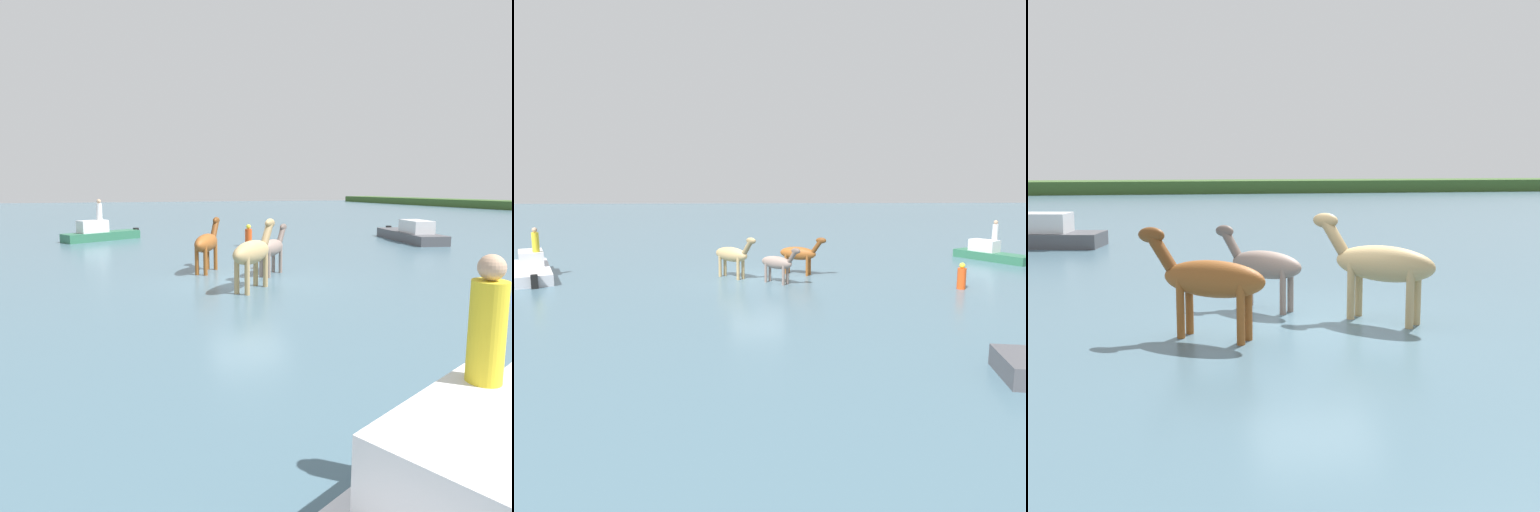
# 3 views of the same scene
# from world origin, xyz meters

# --- Properties ---
(ground_plane) EXTENTS (181.12, 181.12, 0.00)m
(ground_plane) POSITION_xyz_m (0.00, 0.00, 0.00)
(ground_plane) COLOR #476675
(distant_shoreline) EXTENTS (163.00, 6.00, 2.40)m
(distant_shoreline) POSITION_xyz_m (0.00, 51.46, 0.00)
(distant_shoreline) COLOR #385927
(distant_shoreline) RESTS_ON ground_plane
(horse_dark_mare) EXTENTS (2.31, 1.58, 1.91)m
(horse_dark_mare) POSITION_xyz_m (-2.09, -0.93, 1.05)
(horse_dark_mare) COLOR brown
(horse_dark_mare) RESTS_ON ground_plane
(horse_pinto_flank) EXTENTS (2.18, 2.11, 2.04)m
(horse_pinto_flank) POSITION_xyz_m (1.19, -0.23, 1.12)
(horse_pinto_flank) COLOR tan
(horse_pinto_flank) RESTS_ON ground_plane
(horse_rear_stallion) EXTENTS (1.83, 1.76, 1.71)m
(horse_rear_stallion) POSITION_xyz_m (-0.88, 1.11, 0.94)
(horse_rear_stallion) COLOR gray
(horse_rear_stallion) RESTS_ON ground_plane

